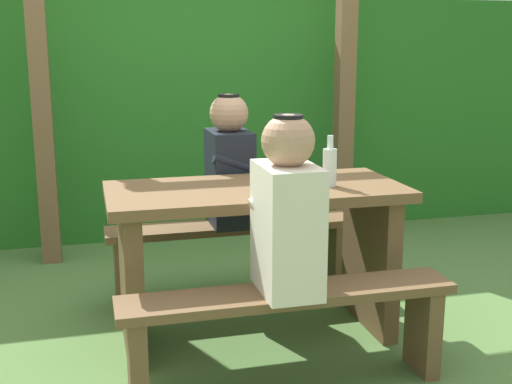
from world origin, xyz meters
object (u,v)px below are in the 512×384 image
(bottle_left, at_px, (330,166))
(drinking_glass, at_px, (259,178))
(person_black_coat, at_px, (230,165))
(cell_phone, at_px, (270,182))
(bench_near, at_px, (288,318))
(person_white_shirt, at_px, (287,212))
(bench_far, at_px, (232,244))
(picnic_table, at_px, (256,236))

(bottle_left, bearing_deg, drinking_glass, 166.50)
(person_black_coat, xyz_separation_m, drinking_glass, (0.03, -0.53, 0.03))
(cell_phone, bearing_deg, bottle_left, -13.65)
(bench_near, relative_size, person_white_shirt, 1.95)
(bench_near, bearing_deg, drinking_glass, 88.50)
(bench_far, xyz_separation_m, person_white_shirt, (-0.01, -1.06, 0.45))
(picnic_table, xyz_separation_m, cell_phone, (0.08, 0.06, 0.25))
(person_white_shirt, distance_m, bottle_left, 0.58)
(bench_far, distance_m, person_black_coat, 0.45)
(person_black_coat, bearing_deg, bottle_left, -59.74)
(bench_far, height_order, person_white_shirt, person_white_shirt)
(picnic_table, xyz_separation_m, bottle_left, (0.34, -0.08, 0.34))
(bench_near, distance_m, bench_far, 1.06)
(bench_near, xyz_separation_m, cell_phone, (0.08, 0.59, 0.45))
(drinking_glass, xyz_separation_m, bottle_left, (0.33, -0.08, 0.06))
(picnic_table, bearing_deg, person_white_shirt, -91.09)
(bench_far, relative_size, person_white_shirt, 1.95)
(picnic_table, bearing_deg, person_black_coat, 91.36)
(bench_far, height_order, drinking_glass, drinking_glass)
(picnic_table, distance_m, cell_phone, 0.27)
(person_white_shirt, xyz_separation_m, person_black_coat, (-0.00, 1.05, 0.00))
(person_black_coat, relative_size, bottle_left, 2.98)
(drinking_glass, distance_m, bottle_left, 0.34)
(picnic_table, relative_size, bottle_left, 5.79)
(person_black_coat, xyz_separation_m, bottle_left, (0.35, -0.60, 0.09))
(person_white_shirt, bearing_deg, person_black_coat, 90.14)
(bottle_left, height_order, cell_phone, bottle_left)
(person_black_coat, relative_size, cell_phone, 5.14)
(picnic_table, bearing_deg, cell_phone, 34.30)
(bottle_left, bearing_deg, person_white_shirt, -127.84)
(person_white_shirt, distance_m, drinking_glass, 0.53)
(cell_phone, bearing_deg, bench_near, -84.33)
(bottle_left, bearing_deg, picnic_table, 167.27)
(picnic_table, distance_m, bench_near, 0.57)
(person_white_shirt, xyz_separation_m, bottle_left, (0.35, 0.45, 0.09))
(picnic_table, distance_m, person_white_shirt, 0.59)
(bench_near, xyz_separation_m, person_black_coat, (-0.01, 1.06, 0.45))
(picnic_table, xyz_separation_m, person_black_coat, (-0.01, 0.53, 0.25))
(bench_far, distance_m, cell_phone, 0.66)
(person_black_coat, relative_size, drinking_glass, 9.17)
(bench_near, xyz_separation_m, bench_far, (0.00, 1.06, 0.00))
(picnic_table, relative_size, bench_near, 1.00)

